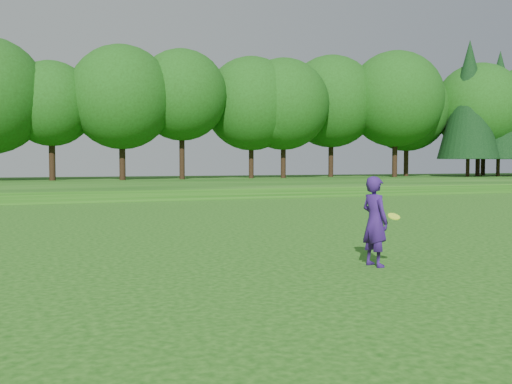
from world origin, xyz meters
name	(u,v)px	position (x,y,z in m)	size (l,w,h in m)	color
ground	(158,269)	(0.00, 0.00, 0.00)	(140.00, 140.00, 0.00)	#13470D
berm	(70,186)	(0.00, 34.00, 0.30)	(130.00, 30.00, 0.60)	#13470D
walking_path	(84,201)	(0.00, 20.00, 0.02)	(130.00, 1.60, 0.04)	gray
treeline	(66,88)	(0.00, 38.00, 8.10)	(104.00, 7.00, 15.00)	#1A4610
woman	(375,221)	(4.08, -1.19, 0.90)	(0.53, 0.94, 1.79)	#321665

